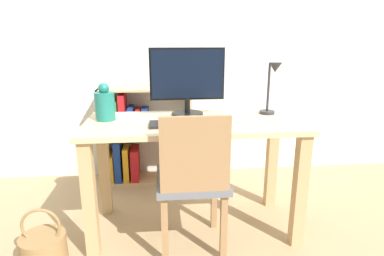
% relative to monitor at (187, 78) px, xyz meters
% --- Properties ---
extents(ground_plane, '(10.00, 10.00, 0.00)m').
position_rel_monitor_xyz_m(ground_plane, '(0.02, -0.17, -0.96)').
color(ground_plane, tan).
extents(wall_back, '(8.00, 0.05, 2.60)m').
position_rel_monitor_xyz_m(wall_back, '(0.02, 0.80, 0.34)').
color(wall_back, silver).
rests_on(wall_back, ground_plane).
extents(desk, '(1.30, 0.59, 0.72)m').
position_rel_monitor_xyz_m(desk, '(0.02, -0.17, -0.39)').
color(desk, '#D8BC8C').
rests_on(desk, ground_plane).
extents(monitor, '(0.48, 0.20, 0.43)m').
position_rel_monitor_xyz_m(monitor, '(0.00, 0.00, 0.00)').
color(monitor, black).
rests_on(monitor, desk).
extents(keyboard, '(0.40, 0.15, 0.02)m').
position_rel_monitor_xyz_m(keyboard, '(-0.04, -0.26, -0.23)').
color(keyboard, black).
rests_on(keyboard, desk).
extents(vase, '(0.12, 0.12, 0.23)m').
position_rel_monitor_xyz_m(vase, '(-0.51, -0.09, -0.14)').
color(vase, '#1E7266').
rests_on(vase, desk).
extents(desk_lamp, '(0.10, 0.19, 0.34)m').
position_rel_monitor_xyz_m(desk_lamp, '(0.53, -0.08, -0.03)').
color(desk_lamp, '#2D2D33').
rests_on(desk_lamp, desk).
extents(chair, '(0.40, 0.40, 0.84)m').
position_rel_monitor_xyz_m(chair, '(-0.01, -0.40, -0.51)').
color(chair, slate).
rests_on(chair, ground_plane).
extents(bookshelf, '(0.76, 0.28, 0.82)m').
position_rel_monitor_xyz_m(bookshelf, '(-0.43, 0.62, -0.57)').
color(bookshelf, tan).
rests_on(bookshelf, ground_plane).
extents(basket, '(0.24, 0.24, 0.34)m').
position_rel_monitor_xyz_m(basket, '(-0.83, -0.44, -0.87)').
color(basket, '#997547').
rests_on(basket, ground_plane).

